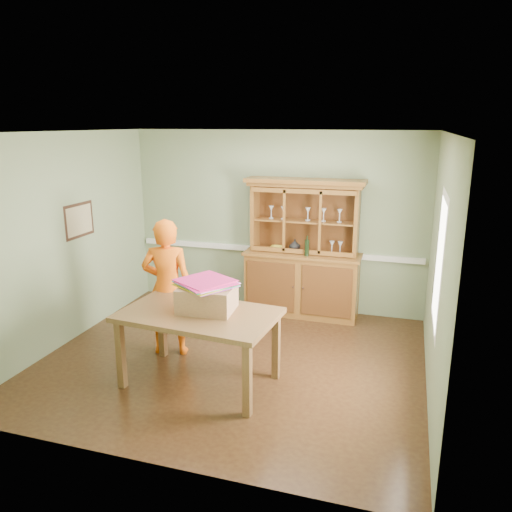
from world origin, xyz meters
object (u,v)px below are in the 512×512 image
(china_hutch, at_px, (303,268))
(cardboard_box, at_px, (207,298))
(dining_table, at_px, (199,321))
(person, at_px, (167,287))

(china_hutch, bearing_deg, cardboard_box, -104.07)
(china_hutch, height_order, dining_table, china_hutch)
(dining_table, xyz_separation_m, person, (-0.67, 0.60, 0.12))
(cardboard_box, bearing_deg, person, 145.16)
(china_hutch, distance_m, dining_table, 2.46)
(dining_table, relative_size, person, 1.02)
(cardboard_box, height_order, person, person)
(china_hutch, bearing_deg, dining_table, -105.04)
(dining_table, bearing_deg, china_hutch, 79.98)
(dining_table, height_order, cardboard_box, cardboard_box)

